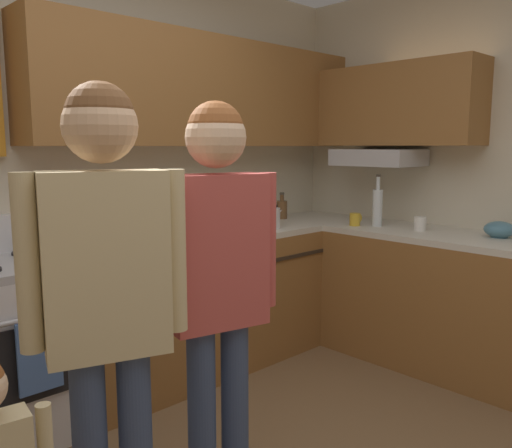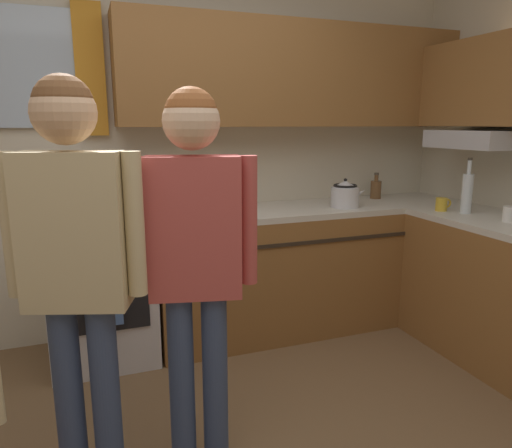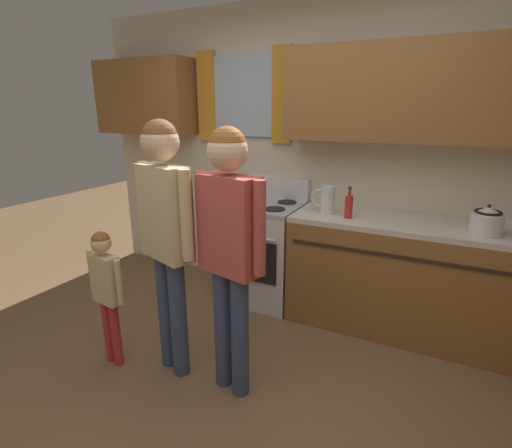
# 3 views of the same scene
# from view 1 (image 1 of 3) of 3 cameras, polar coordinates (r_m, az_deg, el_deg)

# --- Properties ---
(back_wall_unit) EXTENTS (4.60, 0.42, 2.60)m
(back_wall_unit) POSITION_cam_1_polar(r_m,az_deg,el_deg) (3.23, -19.87, 8.77)
(back_wall_unit) COLOR beige
(back_wall_unit) RESTS_ON ground
(kitchen_counter_run) EXTENTS (2.34, 2.14, 0.90)m
(kitchen_counter_run) POSITION_cam_1_polar(r_m,az_deg,el_deg) (3.67, 6.32, -7.67)
(kitchen_counter_run) COLOR brown
(kitchen_counter_run) RESTS_ON ground
(stove_oven) EXTENTS (0.63, 0.67, 1.10)m
(stove_oven) POSITION_cam_1_polar(r_m,az_deg,el_deg) (2.99, -24.81, -11.85)
(stove_oven) COLOR silver
(stove_oven) RESTS_ON ground
(bottle_squat_brown) EXTENTS (0.08, 0.08, 0.21)m
(bottle_squat_brown) POSITION_cam_1_polar(r_m,az_deg,el_deg) (4.14, 2.81, 1.65)
(bottle_squat_brown) COLOR brown
(bottle_squat_brown) RESTS_ON kitchen_counter_run
(bottle_sauce_red) EXTENTS (0.06, 0.06, 0.25)m
(bottle_sauce_red) POSITION_cam_1_polar(r_m,az_deg,el_deg) (3.07, -11.05, -0.56)
(bottle_sauce_red) COLOR red
(bottle_sauce_red) RESTS_ON kitchen_counter_run
(bottle_tall_clear) EXTENTS (0.07, 0.07, 0.37)m
(bottle_tall_clear) POSITION_cam_1_polar(r_m,az_deg,el_deg) (3.83, 12.98, 1.86)
(bottle_tall_clear) COLOR silver
(bottle_tall_clear) RESTS_ON kitchen_counter_run
(mug_mustard_yellow) EXTENTS (0.12, 0.08, 0.09)m
(mug_mustard_yellow) POSITION_cam_1_polar(r_m,az_deg,el_deg) (3.83, 10.67, 0.51)
(mug_mustard_yellow) COLOR gold
(mug_mustard_yellow) RESTS_ON kitchen_counter_run
(mug_ceramic_white) EXTENTS (0.13, 0.08, 0.09)m
(mug_ceramic_white) POSITION_cam_1_polar(r_m,az_deg,el_deg) (3.71, 17.34, 0.05)
(mug_ceramic_white) COLOR white
(mug_ceramic_white) RESTS_ON kitchen_counter_run
(stovetop_kettle) EXTENTS (0.27, 0.20, 0.21)m
(stovetop_kettle) POSITION_cam_1_polar(r_m,az_deg,el_deg) (3.64, 1.07, 1.03)
(stovetop_kettle) COLOR silver
(stovetop_kettle) RESTS_ON kitchen_counter_run
(water_pitcher) EXTENTS (0.19, 0.11, 0.22)m
(water_pitcher) POSITION_cam_1_polar(r_m,az_deg,el_deg) (3.02, -14.76, -0.47)
(water_pitcher) COLOR silver
(water_pitcher) RESTS_ON kitchen_counter_run
(mixing_bowl) EXTENTS (0.19, 0.19, 0.10)m
(mixing_bowl) POSITION_cam_1_polar(r_m,az_deg,el_deg) (3.62, 24.82, -0.57)
(mixing_bowl) COLOR teal
(mixing_bowl) RESTS_ON kitchen_counter_run
(adult_holding_child) EXTENTS (0.49, 0.27, 1.65)m
(adult_holding_child) POSITION_cam_1_polar(r_m,az_deg,el_deg) (1.71, -15.83, -6.23)
(adult_holding_child) COLOR #38476B
(adult_holding_child) RESTS_ON ground
(adult_in_plaid) EXTENTS (0.49, 0.23, 1.62)m
(adult_in_plaid) POSITION_cam_1_polar(r_m,az_deg,el_deg) (1.95, -4.23, -4.68)
(adult_in_plaid) COLOR #38476B
(adult_in_plaid) RESTS_ON ground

